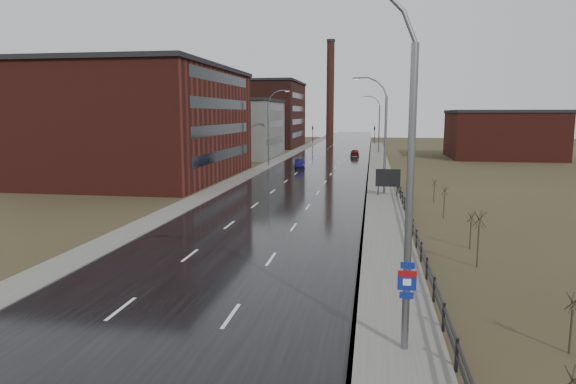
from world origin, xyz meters
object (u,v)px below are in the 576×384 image
(car_near, at_px, (300,164))
(car_far, at_px, (355,153))
(streetlight_main, at_px, (400,172))
(billboard, at_px, (388,179))

(car_near, height_order, car_far, car_far)
(car_near, bearing_deg, streetlight_main, -85.52)
(billboard, height_order, car_near, billboard)
(streetlight_main, bearing_deg, billboard, 88.89)
(streetlight_main, xyz_separation_m, billboard, (0.63, 32.42, -4.25))
(streetlight_main, xyz_separation_m, car_near, (-11.20, 56.80, -5.39))
(billboard, distance_m, car_near, 27.12)
(streetlight_main, distance_m, billboard, 32.71)
(streetlight_main, height_order, car_near, streetlight_main)
(car_near, xyz_separation_m, car_far, (7.11, 21.86, 0.01))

